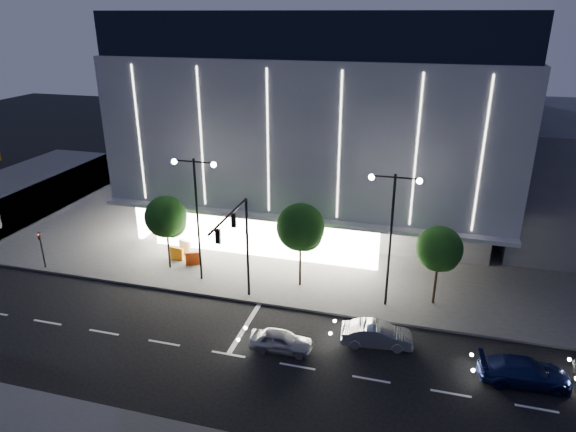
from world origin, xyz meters
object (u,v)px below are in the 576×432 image
(traffic_mast, at_px, (239,237))
(barrier_a, at_px, (177,253))
(barrier_c, at_px, (193,258))
(tree_mid, at_px, (301,230))
(car_second, at_px, (377,335))
(tree_right, at_px, (439,251))
(car_third, at_px, (525,372))
(tree_left, at_px, (166,219))
(street_lamp_west, at_px, (196,202))
(car_lead, at_px, (281,341))
(ped_signal_far, at_px, (41,246))
(street_lamp_east, at_px, (392,222))
(barrier_b, at_px, (185,246))

(traffic_mast, distance_m, barrier_a, 9.73)
(traffic_mast, distance_m, barrier_c, 8.40)
(tree_mid, bearing_deg, car_second, -42.57)
(tree_right, bearing_deg, traffic_mast, -162.98)
(car_third, height_order, barrier_a, car_third)
(car_third, bearing_deg, barrier_c, 66.08)
(barrier_a, bearing_deg, traffic_mast, -27.05)
(car_second, bearing_deg, tree_left, 64.10)
(car_third, bearing_deg, barrier_a, 66.20)
(traffic_mast, xyz_separation_m, tree_left, (-6.97, 3.68, -0.99))
(street_lamp_west, distance_m, car_lead, 11.34)
(street_lamp_west, xyz_separation_m, barrier_c, (-1.54, 1.88, -5.31))
(street_lamp_west, xyz_separation_m, tree_mid, (7.03, 1.02, -1.62))
(traffic_mast, height_order, ped_signal_far, traffic_mast)
(street_lamp_east, distance_m, barrier_c, 15.59)
(tree_left, height_order, barrier_a, tree_left)
(ped_signal_far, xyz_separation_m, tree_left, (9.03, 2.52, 2.15))
(traffic_mast, xyz_separation_m, ped_signal_far, (-16.00, 1.16, -3.14))
(traffic_mast, xyz_separation_m, street_lamp_east, (9.00, 2.66, 0.93))
(ped_signal_far, xyz_separation_m, barrier_a, (8.90, 3.85, -1.24))
(tree_mid, distance_m, barrier_a, 10.86)
(tree_right, relative_size, car_second, 1.35)
(barrier_a, bearing_deg, ped_signal_far, -148.40)
(street_lamp_west, xyz_separation_m, street_lamp_east, (13.00, 0.00, 0.00))
(tree_right, bearing_deg, car_second, -120.09)
(street_lamp_east, relative_size, ped_signal_far, 3.00)
(car_third, bearing_deg, tree_mid, 58.74)
(barrier_b, bearing_deg, car_lead, -20.38)
(car_third, bearing_deg, car_second, 75.60)
(street_lamp_east, distance_m, barrier_a, 17.11)
(street_lamp_east, xyz_separation_m, tree_right, (3.03, 1.02, -2.07))
(traffic_mast, relative_size, street_lamp_west, 0.79)
(traffic_mast, distance_m, tree_right, 12.63)
(street_lamp_west, relative_size, barrier_b, 8.18)
(street_lamp_west, xyz_separation_m, tree_right, (16.03, 1.02, -2.07))
(street_lamp_east, bearing_deg, car_lead, -129.73)
(tree_left, xyz_separation_m, barrier_b, (-0.09, 2.64, -3.38))
(tree_mid, relative_size, car_lead, 1.70)
(street_lamp_west, bearing_deg, barrier_a, 142.79)
(street_lamp_east, distance_m, car_lead, 9.80)
(street_lamp_east, relative_size, tree_right, 1.63)
(traffic_mast, bearing_deg, car_lead, -44.30)
(tree_mid, xyz_separation_m, tree_right, (9.00, -0.00, -0.45))
(car_second, bearing_deg, tree_mid, 40.30)
(traffic_mast, xyz_separation_m, car_second, (8.90, -1.71, -4.36))
(street_lamp_east, bearing_deg, barrier_b, 167.16)
(barrier_b, bearing_deg, barrier_a, -69.31)
(street_lamp_west, bearing_deg, barrier_c, 129.35)
(car_third, distance_m, barrier_a, 25.02)
(street_lamp_west, bearing_deg, ped_signal_far, -172.87)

